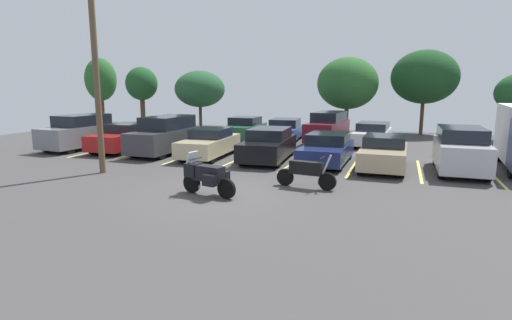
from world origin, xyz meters
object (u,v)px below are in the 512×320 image
(car_champagne, at_px, (210,143))
(car_charcoal, at_px, (165,135))
(car_grey, at_px, (81,132))
(car_black, at_px, (268,145))
(motorcycle_second, at_px, (306,172))
(car_far_white, at_px, (372,134))
(car_far_blue, at_px, (285,130))
(car_red, at_px, (124,138))
(car_far_green, at_px, (244,129))
(car_far_maroon, at_px, (328,127))
(car_silver, at_px, (461,150))
(car_navy, at_px, (327,149))
(utility_pole, at_px, (95,58))
(car_tan, at_px, (384,153))

(car_champagne, bearing_deg, car_charcoal, 173.95)
(car_grey, relative_size, car_black, 0.96)
(motorcycle_second, bearing_deg, car_charcoal, 150.79)
(motorcycle_second, relative_size, car_charcoal, 0.46)
(car_far_white, bearing_deg, car_far_blue, 177.75)
(car_red, height_order, car_champagne, car_red)
(car_far_green, bearing_deg, car_far_maroon, 3.19)
(motorcycle_second, relative_size, car_grey, 0.46)
(car_far_blue, relative_size, car_far_maroon, 0.92)
(car_grey, relative_size, car_far_green, 1.12)
(car_black, bearing_deg, car_silver, -0.51)
(car_navy, bearing_deg, utility_pole, -148.21)
(car_silver, relative_size, car_far_blue, 0.94)
(car_tan, bearing_deg, car_champagne, 178.74)
(car_red, height_order, car_far_maroon, car_far_maroon)
(car_far_white, bearing_deg, car_tan, -82.44)
(car_charcoal, bearing_deg, car_black, -0.88)
(car_charcoal, bearing_deg, car_far_green, 74.47)
(car_charcoal, xyz_separation_m, car_tan, (11.20, -0.48, -0.27))
(car_black, distance_m, car_silver, 8.42)
(car_black, xyz_separation_m, car_far_green, (-3.93, 6.88, -0.03))
(car_black, bearing_deg, car_charcoal, 179.12)
(car_red, bearing_deg, car_silver, -0.52)
(car_navy, relative_size, car_far_white, 0.96)
(car_grey, relative_size, car_tan, 1.12)
(car_red, xyz_separation_m, utility_pole, (2.88, -5.21, 3.94))
(car_silver, xyz_separation_m, car_far_maroon, (-6.77, 7.26, 0.02))
(utility_pole, bearing_deg, car_tan, 23.33)
(car_grey, height_order, car_far_maroon, car_far_maroon)
(car_champagne, relative_size, car_far_white, 0.98)
(car_silver, height_order, car_far_green, car_silver)
(car_charcoal, relative_size, car_far_maroon, 0.98)
(car_far_maroon, bearing_deg, car_red, -144.96)
(car_charcoal, xyz_separation_m, car_far_maroon, (7.46, 7.10, -0.01))
(car_champagne, relative_size, car_far_green, 1.10)
(car_red, xyz_separation_m, car_far_green, (4.56, 6.80, -0.01))
(car_charcoal, height_order, car_tan, car_charcoal)
(car_charcoal, distance_m, utility_pole, 6.40)
(car_black, height_order, car_silver, car_silver)
(car_black, bearing_deg, car_champagne, -176.24)
(car_tan, height_order, car_far_blue, car_far_blue)
(car_grey, xyz_separation_m, car_black, (11.30, 0.10, -0.20))
(car_black, relative_size, car_silver, 1.17)
(car_charcoal, xyz_separation_m, utility_pole, (0.21, -5.22, 3.70))
(car_silver, relative_size, utility_pole, 0.47)
(car_charcoal, bearing_deg, car_red, -179.75)
(car_red, relative_size, car_champagne, 0.97)
(car_tan, bearing_deg, car_far_maroon, 116.27)
(car_red, bearing_deg, motorcycle_second, -23.14)
(motorcycle_second, distance_m, car_far_maroon, 12.09)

